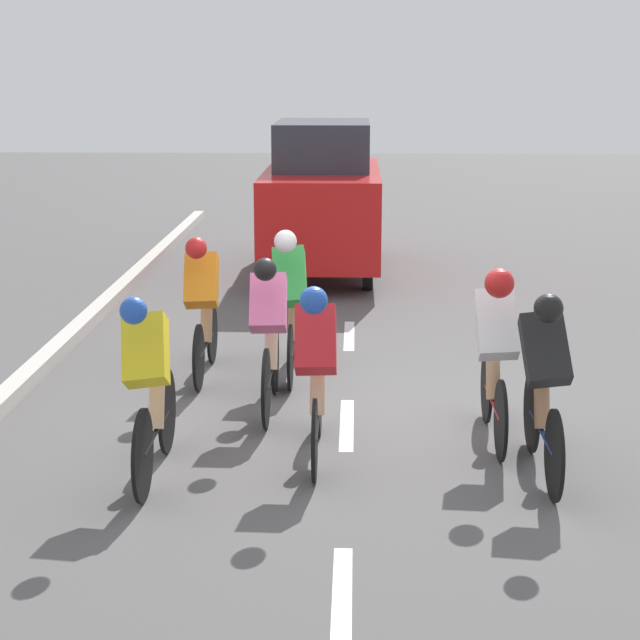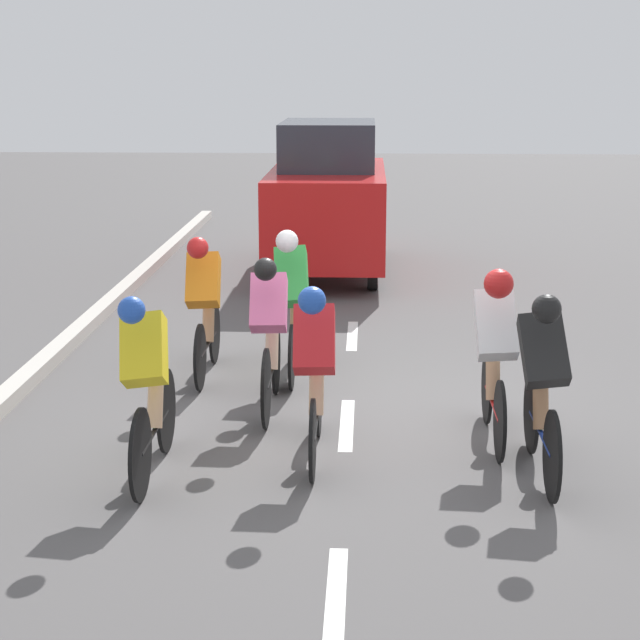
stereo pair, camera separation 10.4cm
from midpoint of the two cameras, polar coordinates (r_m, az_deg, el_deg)
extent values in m
plane|color=#565454|center=(9.59, 1.76, -5.40)|extent=(60.00, 60.00, 0.00)
cube|color=white|center=(6.55, 1.31, -14.72)|extent=(0.12, 1.40, 0.01)
cube|color=white|center=(9.49, 1.75, -5.58)|extent=(0.12, 1.40, 0.01)
cube|color=white|center=(12.56, 1.97, -0.83)|extent=(0.12, 1.40, 0.01)
cylinder|color=black|center=(8.84, -7.86, -4.81)|extent=(0.03, 0.69, 0.69)
cylinder|color=black|center=(7.90, -9.19, -7.12)|extent=(0.03, 0.69, 0.69)
cylinder|color=black|center=(8.37, -8.49, -5.90)|extent=(0.04, 1.02, 0.04)
cylinder|color=black|center=(8.47, -8.31, -4.16)|extent=(0.04, 0.04, 0.42)
cylinder|color=green|center=(8.38, -8.45, -5.14)|extent=(0.07, 0.07, 0.16)
cylinder|color=#DBAD84|center=(8.38, -8.43, -4.57)|extent=(0.12, 0.23, 0.36)
cube|color=yellow|center=(8.08, -9.01, -1.56)|extent=(0.38, 0.47, 0.58)
sphere|color=blue|center=(7.80, -9.65, 0.52)|extent=(0.20, 0.20, 0.20)
cylinder|color=black|center=(11.44, -0.89, -0.60)|extent=(0.03, 0.65, 0.65)
cylinder|color=black|center=(10.43, -1.24, -1.99)|extent=(0.03, 0.65, 0.65)
cylinder|color=black|center=(10.93, -1.06, -1.27)|extent=(0.04, 1.04, 0.04)
cylinder|color=black|center=(11.06, -1.00, 0.03)|extent=(0.04, 0.04, 0.42)
cylinder|color=yellow|center=(10.95, -1.04, -0.69)|extent=(0.07, 0.07, 0.16)
cylinder|color=tan|center=(10.96, -1.04, -0.25)|extent=(0.12, 0.23, 0.36)
cube|color=green|center=(10.68, -1.25, 2.32)|extent=(0.37, 0.50, 0.63)
sphere|color=white|center=(10.39, -1.49, 4.22)|extent=(0.22, 0.22, 0.22)
cylinder|color=black|center=(10.31, -2.07, -2.01)|extent=(0.03, 0.71, 0.71)
cylinder|color=black|center=(9.33, -2.58, -3.67)|extent=(0.03, 0.71, 0.71)
cylinder|color=black|center=(9.82, -2.31, -2.80)|extent=(0.04, 1.02, 0.04)
cylinder|color=black|center=(9.93, -2.24, -1.35)|extent=(0.04, 0.04, 0.42)
cylinder|color=yellow|center=(9.84, -2.29, -2.16)|extent=(0.07, 0.07, 0.16)
cylinder|color=beige|center=(9.84, -2.29, -1.67)|extent=(0.12, 0.23, 0.36)
cube|color=pink|center=(9.55, -2.44, 0.92)|extent=(0.33, 0.46, 0.54)
sphere|color=black|center=(9.27, -2.61, 2.72)|extent=(0.20, 0.20, 0.20)
cylinder|color=black|center=(9.14, 0.27, -4.23)|extent=(0.03, 0.64, 0.64)
cylinder|color=black|center=(8.15, -0.03, -6.45)|extent=(0.03, 0.64, 0.64)
cylinder|color=black|center=(8.65, 0.13, -5.27)|extent=(0.04, 1.04, 0.04)
cylinder|color=black|center=(8.76, 0.18, -3.59)|extent=(0.04, 0.04, 0.42)
cylinder|color=white|center=(8.66, 0.14, -4.54)|extent=(0.07, 0.07, 0.16)
cylinder|color=#DBAD84|center=(8.67, 0.15, -3.98)|extent=(0.12, 0.23, 0.36)
cube|color=red|center=(8.36, 0.05, -1.05)|extent=(0.33, 0.47, 0.56)
sphere|color=blue|center=(8.06, -0.06, 1.05)|extent=(0.22, 0.22, 0.22)
cylinder|color=black|center=(9.58, 9.21, -3.51)|extent=(0.03, 0.66, 0.66)
cylinder|color=black|center=(8.68, 9.91, -5.34)|extent=(0.03, 0.66, 0.66)
cylinder|color=red|center=(9.13, 9.54, -4.38)|extent=(0.04, 0.96, 0.04)
cylinder|color=red|center=(9.23, 9.47, -2.83)|extent=(0.04, 0.04, 0.42)
cylinder|color=#1999D8|center=(9.15, 9.53, -3.69)|extent=(0.07, 0.07, 0.16)
cylinder|color=tan|center=(9.15, 9.53, -3.17)|extent=(0.12, 0.23, 0.36)
cube|color=white|center=(8.85, 9.69, -0.26)|extent=(0.35, 0.49, 0.59)
sphere|color=red|center=(8.55, 9.85, 1.92)|extent=(0.24, 0.24, 0.24)
cylinder|color=black|center=(8.92, 11.54, -4.83)|extent=(0.03, 0.68, 0.68)
cylinder|color=black|center=(7.97, 12.65, -7.11)|extent=(0.03, 0.68, 0.68)
cylinder|color=navy|center=(8.45, 12.06, -5.91)|extent=(0.04, 1.02, 0.04)
cylinder|color=navy|center=(8.55, 11.94, -4.18)|extent=(0.04, 0.04, 0.42)
cylinder|color=green|center=(8.46, 12.04, -5.16)|extent=(0.07, 0.07, 0.16)
cylinder|color=#9E704C|center=(8.46, 12.04, -4.59)|extent=(0.12, 0.23, 0.36)
cube|color=black|center=(8.15, 12.19, -1.57)|extent=(0.38, 0.47, 0.59)
sphere|color=black|center=(7.85, 12.37, 0.58)|extent=(0.21, 0.21, 0.21)
cylinder|color=black|center=(11.42, -5.39, -0.66)|extent=(0.03, 0.66, 0.66)
cylinder|color=black|center=(10.46, -6.14, -1.99)|extent=(0.03, 0.66, 0.66)
cylinder|color=black|center=(10.94, -5.75, -1.30)|extent=(0.04, 1.01, 0.04)
cylinder|color=black|center=(11.06, -5.64, -0.01)|extent=(0.04, 0.04, 0.42)
cylinder|color=yellow|center=(10.96, -5.72, -0.72)|extent=(0.07, 0.07, 0.16)
cylinder|color=tan|center=(10.97, -5.71, -0.29)|extent=(0.12, 0.23, 0.36)
cube|color=orange|center=(10.69, -5.97, 2.13)|extent=(0.34, 0.47, 0.56)
sphere|color=red|center=(10.41, -6.26, 3.84)|extent=(0.21, 0.21, 0.21)
cylinder|color=black|center=(15.12, 3.02, 2.83)|extent=(0.14, 0.64, 0.64)
cylinder|color=black|center=(15.17, -2.13, 2.87)|extent=(0.14, 0.64, 0.64)
cylinder|color=black|center=(17.60, 2.96, 4.33)|extent=(0.14, 0.64, 0.64)
cylinder|color=black|center=(17.64, -1.47, 4.36)|extent=(0.14, 0.64, 0.64)
cube|color=red|center=(16.27, 0.61, 5.85)|extent=(1.70, 4.06, 1.26)
cube|color=#2D333D|center=(16.38, 0.64, 9.34)|extent=(1.39, 2.23, 0.69)
camera|label=1|loc=(0.05, -89.68, 0.08)|focal=60.00mm
camera|label=2|loc=(0.05, 90.32, -0.08)|focal=60.00mm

